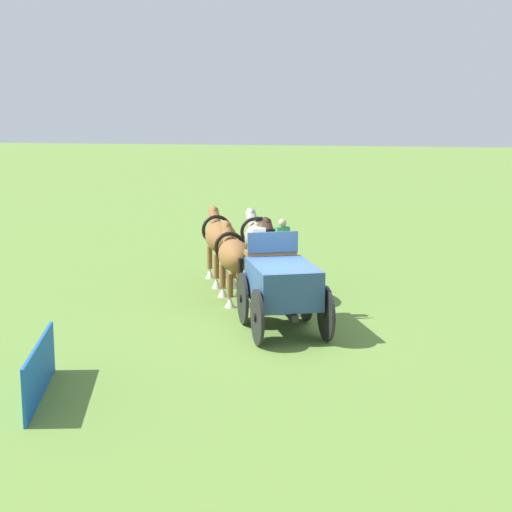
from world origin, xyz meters
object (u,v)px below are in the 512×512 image
object	(u,v)px
draft_horse_rear_near	(234,256)
draft_horse_lead_off	(259,240)
draft_horse_lead_near	(220,238)
draft_horse_rear_off	(277,253)
show_wagon	(281,283)

from	to	relation	value
draft_horse_rear_near	draft_horse_lead_off	xyz separation A→B (m)	(2.90, -0.14, 0.04)
draft_horse_lead_near	draft_horse_rear_off	bearing A→B (deg)	-129.45
show_wagon	draft_horse_rear_off	size ratio (longest dim) A/B	1.75
show_wagon	draft_horse_lead_near	world-z (taller)	show_wagon
draft_horse_rear_near	draft_horse_lead_near	xyz separation A→B (m)	(2.37, 1.05, 0.13)
show_wagon	draft_horse_lead_off	bearing A→B (deg)	17.63
draft_horse_lead_near	draft_horse_rear_near	bearing A→B (deg)	-156.17
show_wagon	draft_horse_lead_off	world-z (taller)	show_wagon
show_wagon	draft_horse_lead_near	size ratio (longest dim) A/B	1.74
draft_horse_lead_off	show_wagon	bearing A→B (deg)	-162.37
draft_horse_rear_near	show_wagon	bearing A→B (deg)	-145.33
show_wagon	draft_horse_rear_near	world-z (taller)	show_wagon
draft_horse_lead_near	show_wagon	bearing A→B (deg)	-149.97
draft_horse_rear_near	draft_horse_lead_near	bearing A→B (deg)	23.83
draft_horse_rear_off	draft_horse_lead_near	world-z (taller)	draft_horse_lead_near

